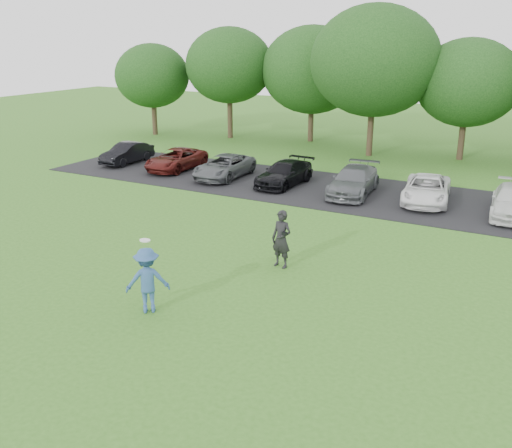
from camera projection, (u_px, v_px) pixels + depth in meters
The scene contains 6 objects.
ground at pixel (195, 306), 15.30m from camera, with size 100.00×100.00×0.00m, color #356A1E.
parking_lot at pixel (354, 193), 26.16m from camera, with size 32.00×6.50×0.03m, color black.
frisbee_player at pixel (147, 280), 14.76m from camera, with size 1.30×1.22×2.07m.
camera_bystander at pixel (281, 239), 17.62m from camera, with size 0.73×0.54×1.83m.
parked_cars at pixel (350, 181), 25.90m from camera, with size 28.19×4.55×1.23m.
tree_row at pixel (441, 72), 32.09m from camera, with size 42.39×9.85×8.64m.
Camera 1 is at (7.98, -11.39, 6.95)m, focal length 40.00 mm.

